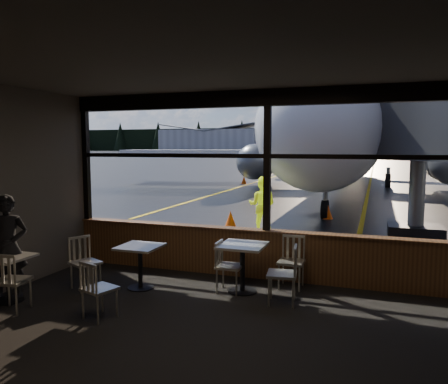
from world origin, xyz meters
The scene contains 31 objects.
ground_plane centered at (0.00, 120.00, 0.00)m, with size 520.00×520.00×0.00m, color black.
carpet_floor centered at (0.00, -3.00, 0.01)m, with size 8.00×6.00×0.01m, color black.
ceiling centered at (0.00, -3.00, 3.50)m, with size 8.00×6.00×0.04m, color #38332D.
wall_back centered at (0.00, -6.00, 1.75)m, with size 8.00×0.04×3.50m, color #49413A.
window_sill centered at (0.00, 0.00, 0.45)m, with size 8.00×0.28×0.90m, color #4F2E18.
window_header centered at (0.00, 0.00, 3.35)m, with size 8.00×0.18×0.30m, color black.
mullion_left centered at (-3.95, 0.00, 2.20)m, with size 0.12×0.12×2.60m, color black.
mullion_centre centered at (0.00, 0.00, 2.20)m, with size 0.12×0.12×2.60m, color black.
window_transom centered at (0.00, 0.00, 2.30)m, with size 8.00×0.10×0.08m, color black.
airliner centered at (0.25, 19.54, 5.54)m, with size 30.24×36.28×11.09m, color white, non-canonical shape.
jet_bridge centered at (3.60, 5.50, 2.31)m, with size 8.65×10.58×4.62m, color #2B2B2D, non-canonical shape.
cafe_table_near centered at (-0.20, -0.88, 0.42)m, with size 0.76×0.76×0.83m, color #A9A49C, non-canonical shape.
cafe_table_mid centered at (-1.93, -1.29, 0.38)m, with size 0.70×0.70×0.77m, color gray, non-canonical shape.
cafe_table_left centered at (-3.60, -2.54, 0.37)m, with size 0.67×0.67×0.74m, color #A8A29A, non-canonical shape.
chair_near_e centered at (0.55, -1.22, 0.48)m, with size 0.52×0.52×0.95m, color #B4B0A3, non-canonical shape.
chair_near_w centered at (-0.40, -0.95, 0.44)m, with size 0.48×0.48×0.88m, color #BAB4A8, non-canonical shape.
chair_near_n centered at (0.54, -0.40, 0.46)m, with size 0.50×0.50×0.92m, color beige, non-canonical shape.
chair_mid_s centered at (-1.80, -2.66, 0.44)m, with size 0.48×0.48×0.87m, color #B7B2A5, non-canonical shape.
chair_mid_w centered at (-2.81, -1.63, 0.46)m, with size 0.50×0.50×0.92m, color beige, non-canonical shape.
chair_left_s centered at (-3.20, -2.86, 0.47)m, with size 0.51×0.51×0.94m, color #B2AEA1, non-canonical shape.
passenger centered at (-3.70, -2.42, 0.85)m, with size 0.62×0.41×1.71m, color black.
ground_crew centered at (-1.14, 4.13, 0.82)m, with size 0.79×0.62×1.63m, color #BFF219.
cone_nose centered at (0.35, 7.36, 0.26)m, with size 0.38×0.38×0.53m, color #F86207.
cone_wing centered at (-6.41, 19.90, 0.25)m, with size 0.36×0.36×0.50m, color orange.
hangar_left centered at (-70.00, 180.00, 5.50)m, with size 45.00×18.00×11.00m, color silver, non-canonical shape.
hangar_mid centered at (0.00, 185.00, 5.00)m, with size 38.00×15.00×10.00m, color silver, non-canonical shape.
fuel_tank_a centered at (-30.00, 182.00, 3.00)m, with size 8.00×8.00×6.00m, color silver.
fuel_tank_b centered at (-20.00, 182.00, 3.00)m, with size 8.00×8.00×6.00m, color silver.
fuel_tank_c centered at (-10.00, 182.00, 3.00)m, with size 8.00×8.00×6.00m, color silver.
treeline centered at (0.00, 210.00, 6.00)m, with size 360.00×3.00×12.00m, color black.
cone_extra centered at (-2.22, 4.53, 0.27)m, with size 0.39×0.39×0.54m, color #FF4908.
Camera 1 is at (1.89, -7.80, 2.48)m, focal length 35.00 mm.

